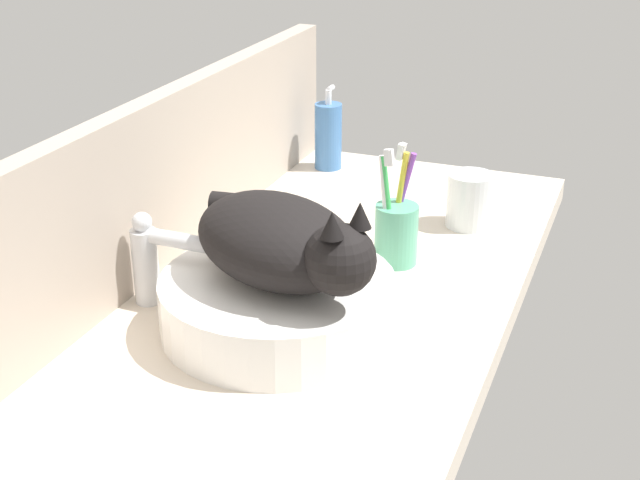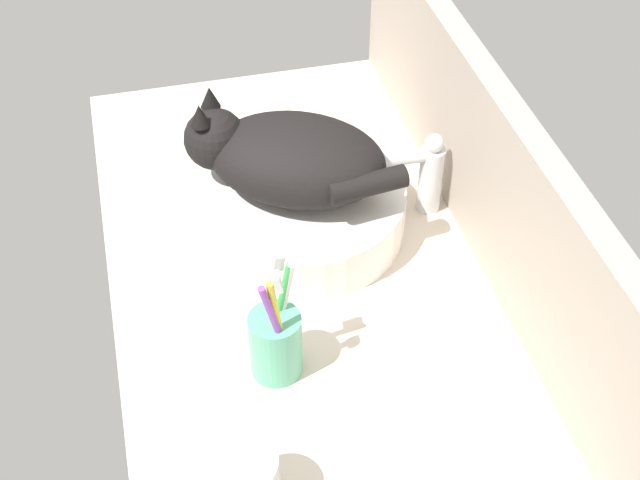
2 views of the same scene
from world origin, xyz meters
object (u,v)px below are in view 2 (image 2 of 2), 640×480
at_px(toothbrush_cup, 276,340).
at_px(cat, 288,157).
at_px(sink_basin, 298,209).
at_px(faucet, 424,171).

bearing_deg(toothbrush_cup, cat, 164.24).
xyz_separation_m(sink_basin, cat, (-0.01, -0.01, 0.09)).
bearing_deg(sink_basin, cat, -113.75).
height_order(cat, faucet, cat).
xyz_separation_m(cat, faucet, (0.01, 0.20, -0.06)).
xyz_separation_m(sink_basin, faucet, (0.00, 0.19, 0.04)).
bearing_deg(sink_basin, toothbrush_cup, -18.68).
bearing_deg(cat, faucet, 87.86).
bearing_deg(faucet, cat, -92.14).
height_order(sink_basin, toothbrush_cup, toothbrush_cup).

